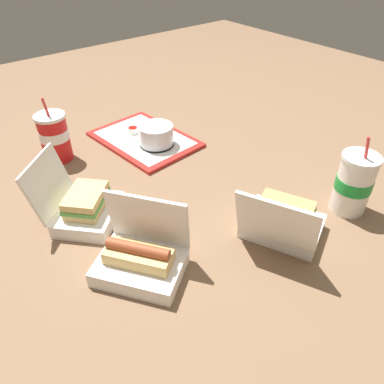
{
  "coord_description": "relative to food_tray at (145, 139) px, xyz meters",
  "views": [
    {
      "loc": [
        0.64,
        -0.54,
        0.67
      ],
      "look_at": [
        0.0,
        -0.03,
        0.05
      ],
      "focal_mm": 35.0,
      "sensor_mm": 36.0,
      "label": 1
    }
  ],
  "objects": [
    {
      "name": "food_tray",
      "position": [
        0.0,
        0.0,
        0.0
      ],
      "size": [
        0.39,
        0.29,
        0.01
      ],
      "color": "red",
      "rests_on": "ground_plane"
    },
    {
      "name": "ground_plane",
      "position": [
        0.4,
        -0.08,
        -0.01
      ],
      "size": [
        3.2,
        3.2,
        0.0
      ],
      "primitive_type": "plane",
      "color": "brown"
    },
    {
      "name": "clamshell_hotdog_center",
      "position": [
        0.51,
        -0.34,
        0.03
      ],
      "size": [
        0.24,
        0.23,
        0.18
      ],
      "color": "white",
      "rests_on": "ground_plane"
    },
    {
      "name": "ketchup_cup",
      "position": [
        -0.05,
        -0.02,
        0.02
      ],
      "size": [
        0.04,
        0.04,
        0.02
      ],
      "color": "white",
      "rests_on": "food_tray"
    },
    {
      "name": "soda_cup_center",
      "position": [
        0.68,
        0.22,
        0.08
      ],
      "size": [
        0.1,
        0.1,
        0.23
      ],
      "color": "white",
      "rests_on": "ground_plane"
    },
    {
      "name": "soda_cup_left",
      "position": [
        -0.08,
        -0.29,
        0.08
      ],
      "size": [
        0.1,
        0.1,
        0.22
      ],
      "color": "red",
      "rests_on": "ground_plane"
    },
    {
      "name": "clamshell_sandwich_back",
      "position": [
        0.63,
        -0.0,
        0.04
      ],
      "size": [
        0.25,
        0.26,
        0.18
      ],
      "color": "white",
      "rests_on": "ground_plane"
    },
    {
      "name": "plastic_fork",
      "position": [
        -0.06,
        0.04,
        0.01
      ],
      "size": [
        0.11,
        0.02,
        0.0
      ],
      "primitive_type": "cube",
      "rotation": [
        0.0,
        0.0,
        -0.03
      ],
      "color": "white",
      "rests_on": "food_tray"
    },
    {
      "name": "clamshell_sandwich_corner",
      "position": [
        0.26,
        -0.36,
        0.04
      ],
      "size": [
        0.26,
        0.26,
        0.18
      ],
      "color": "white",
      "rests_on": "ground_plane"
    },
    {
      "name": "napkin_stack",
      "position": [
        -0.04,
        -0.06,
        0.01
      ],
      "size": [
        0.11,
        0.11,
        0.0
      ],
      "primitive_type": "cube",
      "rotation": [
        0.0,
        0.0,
        0.12
      ],
      "color": "white",
      "rests_on": "food_tray"
    },
    {
      "name": "cake_container",
      "position": [
        0.07,
        0.01,
        0.04
      ],
      "size": [
        0.12,
        0.12,
        0.07
      ],
      "color": "black",
      "rests_on": "food_tray"
    }
  ]
}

